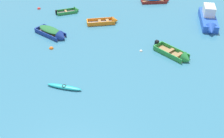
% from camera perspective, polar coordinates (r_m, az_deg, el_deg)
% --- Properties ---
extents(rowboat_deep_blue_foreground_center, '(3.54, 4.09, 1.30)m').
position_cam_1_polar(rowboat_deep_blue_foreground_center, '(31.23, -11.70, 7.12)').
color(rowboat_deep_blue_foreground_center, '#4C4C51').
rests_on(rowboat_deep_blue_foreground_center, ground_plane).
extents(rowboat_green_far_back, '(2.98, 4.10, 1.23)m').
position_cam_1_polar(rowboat_green_far_back, '(27.79, 13.43, 2.61)').
color(rowboat_green_far_back, '#99754C').
rests_on(rowboat_green_far_back, ground_plane).
extents(rowboat_orange_near_left, '(3.79, 1.51, 1.04)m').
position_cam_1_polar(rowboat_orange_near_left, '(33.50, -0.75, 9.69)').
color(rowboat_orange_near_left, gray).
rests_on(rowboat_orange_near_left, ground_plane).
extents(motor_launch_blue_distant_center, '(3.85, 6.14, 2.19)m').
position_cam_1_polar(motor_launch_blue_distant_center, '(34.87, 19.13, 9.54)').
color(motor_launch_blue_distant_center, blue).
rests_on(motor_launch_blue_distant_center, ground_plane).
extents(rowboat_maroon_cluster_outer, '(4.02, 1.85, 1.14)m').
position_cam_1_polar(rowboat_maroon_cluster_outer, '(39.67, 9.48, 13.71)').
color(rowboat_maroon_cluster_outer, '#99754C').
rests_on(rowboat_maroon_cluster_outer, ground_plane).
extents(kayak_turquoise_outer_right, '(2.89, 1.93, 0.29)m').
position_cam_1_polar(kayak_turquoise_outer_right, '(23.74, -9.72, -3.63)').
color(kayak_turquoise_outer_right, teal).
rests_on(kayak_turquoise_outer_right, ground_plane).
extents(rowboat_green_midfield_left, '(3.06, 1.26, 0.97)m').
position_cam_1_polar(rowboat_green_midfield_left, '(36.61, -8.14, 11.66)').
color(rowboat_green_midfield_left, '#4C4C51').
rests_on(rowboat_green_midfield_left, ground_plane).
extents(mooring_buoy_between_boats_left, '(0.30, 0.30, 0.30)m').
position_cam_1_polar(mooring_buoy_between_boats_left, '(28.31, 5.94, 3.64)').
color(mooring_buoy_between_boats_left, silver).
rests_on(mooring_buoy_between_boats_left, ground_plane).
extents(mooring_buoy_near_foreground, '(0.45, 0.45, 0.45)m').
position_cam_1_polar(mooring_buoy_near_foreground, '(29.24, -12.27, 4.08)').
color(mooring_buoy_near_foreground, orange).
rests_on(mooring_buoy_near_foreground, ground_plane).
extents(mooring_buoy_trailing, '(0.45, 0.45, 0.45)m').
position_cam_1_polar(mooring_buoy_trailing, '(38.41, -14.67, 11.78)').
color(mooring_buoy_trailing, red).
rests_on(mooring_buoy_trailing, ground_plane).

